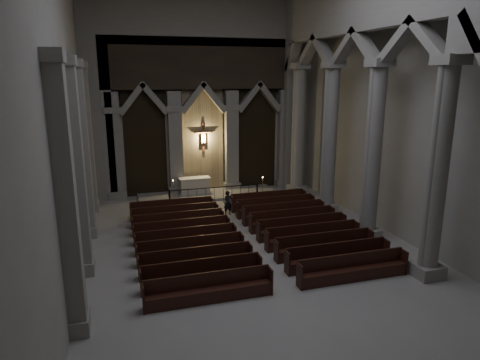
{
  "coord_description": "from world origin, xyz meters",
  "views": [
    {
      "loc": [
        -5.38,
        -14.61,
        7.39
      ],
      "look_at": [
        -0.17,
        3.0,
        2.83
      ],
      "focal_mm": 32.0,
      "sensor_mm": 36.0,
      "label": 1
    }
  ],
  "objects_px": {
    "altar_rail": "(215,192)",
    "pews": "(246,236)",
    "altar": "(195,185)",
    "worshipper": "(228,203)",
    "candle_stand_right": "(263,192)",
    "candle_stand_left": "(174,198)"
  },
  "relations": [
    {
      "from": "altar_rail",
      "to": "pews",
      "type": "bearing_deg",
      "value": -90.0
    },
    {
      "from": "altar",
      "to": "worshipper",
      "type": "distance_m",
      "value": 4.44
    },
    {
      "from": "pews",
      "to": "worshipper",
      "type": "xyz_separation_m",
      "value": [
        0.23,
        4.06,
        0.35
      ]
    },
    {
      "from": "altar_rail",
      "to": "worshipper",
      "type": "xyz_separation_m",
      "value": [
        0.23,
        -2.16,
        -0.03
      ]
    },
    {
      "from": "candle_stand_right",
      "to": "pews",
      "type": "xyz_separation_m",
      "value": [
        -3.13,
        -6.69,
        -0.04
      ]
    },
    {
      "from": "altar_rail",
      "to": "worshipper",
      "type": "bearing_deg",
      "value": -83.9
    },
    {
      "from": "candle_stand_right",
      "to": "worshipper",
      "type": "relative_size",
      "value": 0.99
    },
    {
      "from": "altar",
      "to": "candle_stand_left",
      "type": "bearing_deg",
      "value": -133.01
    },
    {
      "from": "candle_stand_left",
      "to": "candle_stand_right",
      "type": "relative_size",
      "value": 1.13
    },
    {
      "from": "candle_stand_left",
      "to": "candle_stand_right",
      "type": "bearing_deg",
      "value": -0.5
    },
    {
      "from": "pews",
      "to": "worshipper",
      "type": "height_order",
      "value": "worshipper"
    },
    {
      "from": "altar_rail",
      "to": "candle_stand_right",
      "type": "bearing_deg",
      "value": 8.54
    },
    {
      "from": "candle_stand_left",
      "to": "pews",
      "type": "xyz_separation_m",
      "value": [
        2.32,
        -6.74,
        -0.08
      ]
    },
    {
      "from": "candle_stand_left",
      "to": "worshipper",
      "type": "relative_size",
      "value": 1.11
    },
    {
      "from": "candle_stand_right",
      "to": "pews",
      "type": "height_order",
      "value": "candle_stand_right"
    },
    {
      "from": "altar",
      "to": "altar_rail",
      "type": "height_order",
      "value": "altar"
    },
    {
      "from": "altar",
      "to": "altar_rail",
      "type": "xyz_separation_m",
      "value": [
        0.78,
        -2.17,
        0.05
      ]
    },
    {
      "from": "worshipper",
      "to": "altar",
      "type": "bearing_deg",
      "value": 94.07
    },
    {
      "from": "altar_rail",
      "to": "candle_stand_left",
      "type": "bearing_deg",
      "value": 167.43
    },
    {
      "from": "altar",
      "to": "candle_stand_right",
      "type": "height_order",
      "value": "candle_stand_right"
    },
    {
      "from": "candle_stand_right",
      "to": "pews",
      "type": "relative_size",
      "value": 0.13
    },
    {
      "from": "altar",
      "to": "pews",
      "type": "relative_size",
      "value": 0.2
    }
  ]
}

